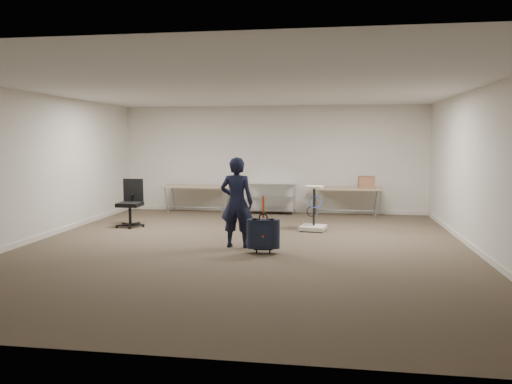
# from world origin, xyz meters

# --- Properties ---
(ground) EXTENTS (9.00, 9.00, 0.00)m
(ground) POSITION_xyz_m (0.00, 0.00, 0.00)
(ground) COLOR #483C2C
(ground) RESTS_ON ground
(room_shell) EXTENTS (8.00, 9.00, 9.00)m
(room_shell) POSITION_xyz_m (0.00, 1.38, 0.05)
(room_shell) COLOR silver
(room_shell) RESTS_ON ground
(folding_table_left) EXTENTS (1.80, 0.75, 0.73)m
(folding_table_left) POSITION_xyz_m (-1.90, 3.95, 0.68)
(folding_table_left) COLOR #8F7B57
(folding_table_left) RESTS_ON ground
(folding_table_right) EXTENTS (1.80, 0.75, 0.73)m
(folding_table_right) POSITION_xyz_m (1.90, 3.95, 0.68)
(folding_table_right) COLOR #8F7B57
(folding_table_right) RESTS_ON ground
(wire_shelf) EXTENTS (1.22, 0.47, 0.80)m
(wire_shelf) POSITION_xyz_m (0.00, 4.20, 0.44)
(wire_shelf) COLOR silver
(wire_shelf) RESTS_ON ground
(person) EXTENTS (0.60, 0.41, 1.62)m
(person) POSITION_xyz_m (-0.12, 0.05, 0.81)
(person) COLOR black
(person) RESTS_ON ground
(suitcase) EXTENTS (0.38, 0.24, 0.98)m
(suitcase) POSITION_xyz_m (0.41, -0.38, 0.33)
(suitcase) COLOR black
(suitcase) RESTS_ON ground
(office_chair) EXTENTS (0.64, 0.64, 1.05)m
(office_chair) POSITION_xyz_m (-2.85, 1.80, 0.32)
(office_chair) COLOR black
(office_chair) RESTS_ON ground
(equipment_cart) EXTENTS (0.60, 0.60, 0.95)m
(equipment_cart) POSITION_xyz_m (1.17, 1.90, 0.25)
(equipment_cart) COLOR #F1E5CF
(equipment_cart) RESTS_ON ground
(cardboard_box) EXTENTS (0.40, 0.31, 0.29)m
(cardboard_box) POSITION_xyz_m (2.39, 3.99, 0.87)
(cardboard_box) COLOR #956545
(cardboard_box) RESTS_ON folding_table_right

